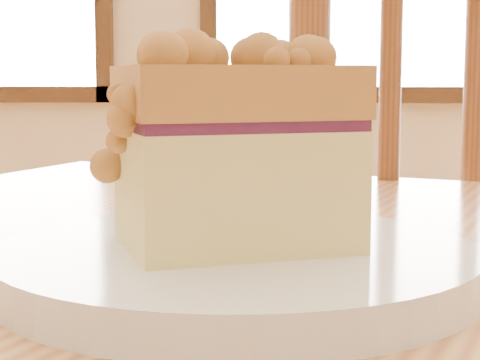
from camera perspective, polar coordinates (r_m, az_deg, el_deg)
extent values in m
cube|color=#3B2010|center=(4.12, 9.63, 5.81)|extent=(1.76, 0.06, 0.08)
cube|color=brown|center=(1.13, 8.71, -11.09)|extent=(0.62, 0.62, 0.04)
cylinder|color=brown|center=(0.80, 4.71, 0.24)|extent=(0.04, 0.04, 0.51)
cylinder|color=brown|center=(0.90, 15.62, 0.05)|extent=(0.02, 0.02, 0.45)
cylinder|color=brown|center=(0.85, 10.15, -0.25)|extent=(0.02, 0.02, 0.45)
cylinder|color=white|center=(0.42, -0.27, -5.86)|extent=(0.24, 0.24, 0.02)
cylinder|color=white|center=(0.42, -0.27, -6.64)|extent=(0.16, 0.16, 0.01)
cube|color=#D6CA79|center=(0.41, -0.27, -0.53)|extent=(0.13, 0.11, 0.06)
cube|color=#41122E|center=(0.41, -0.27, 3.94)|extent=(0.13, 0.11, 0.01)
cube|color=#A76A34|center=(0.40, -0.27, 6.09)|extent=(0.13, 0.12, 0.03)
sphere|color=#A76A34|center=(0.44, 1.17, 8.18)|extent=(0.01, 0.01, 0.01)
sphere|color=#A76A34|center=(0.39, -6.01, 8.29)|extent=(0.02, 0.02, 0.02)
sphere|color=#A76A34|center=(0.39, -0.51, 8.40)|extent=(0.02, 0.02, 0.02)
sphere|color=#A76A34|center=(0.39, -4.92, 8.51)|extent=(0.02, 0.02, 0.02)
sphere|color=#A76A34|center=(0.37, -4.72, 8.54)|extent=(0.02, 0.02, 0.02)
sphere|color=#A76A34|center=(0.38, -2.72, 8.40)|extent=(0.02, 0.02, 0.02)
sphere|color=#A76A34|center=(0.40, -4.47, 8.22)|extent=(0.01, 0.01, 0.01)
sphere|color=#A76A34|center=(0.38, -0.31, 8.59)|extent=(0.02, 0.02, 0.02)
sphere|color=#A76A34|center=(0.39, 1.90, 8.34)|extent=(0.02, 0.02, 0.02)
sphere|color=#A76A34|center=(0.40, 4.05, 8.28)|extent=(0.01, 0.01, 0.01)
sphere|color=#A76A34|center=(0.42, -6.49, 8.28)|extent=(0.02, 0.02, 0.02)
sphere|color=#A76A34|center=(0.39, -6.42, 8.53)|extent=(0.02, 0.02, 0.02)
sphere|color=#A76A34|center=(0.38, -3.53, 8.45)|extent=(0.02, 0.02, 0.02)
sphere|color=#A76A34|center=(0.42, 4.89, 8.44)|extent=(0.02, 0.02, 0.02)
sphere|color=#A76A34|center=(0.40, 1.26, 8.40)|extent=(0.02, 0.02, 0.02)
sphere|color=#A76A34|center=(0.38, 0.99, 8.45)|extent=(0.02, 0.02, 0.02)
sphere|color=#A76A34|center=(0.41, -8.43, 5.16)|extent=(0.01, 0.01, 0.01)
sphere|color=#A76A34|center=(0.37, -7.73, 5.48)|extent=(0.02, 0.02, 0.02)
sphere|color=#A76A34|center=(0.41, -8.47, 2.93)|extent=(0.02, 0.02, 0.02)
sphere|color=#A76A34|center=(0.40, -8.79, 5.49)|extent=(0.02, 0.02, 0.02)
sphere|color=#A76A34|center=(0.40, -8.03, 2.67)|extent=(0.02, 0.02, 0.02)
sphere|color=#A76A34|center=(0.39, -7.92, 3.90)|extent=(0.02, 0.02, 0.02)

